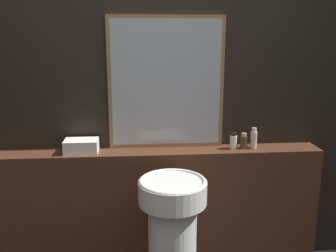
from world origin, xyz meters
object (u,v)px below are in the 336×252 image
(shampoo_bottle, at_px, (233,141))
(lotion_bottle, at_px, (254,139))
(towel_stack, at_px, (81,146))
(mirror, at_px, (166,83))
(conditioner_bottle, at_px, (244,141))
(pedestal_sink, at_px, (172,238))

(shampoo_bottle, relative_size, lotion_bottle, 0.78)
(towel_stack, bearing_deg, shampoo_bottle, 0.00)
(mirror, height_order, conditioner_bottle, mirror)
(lotion_bottle, bearing_deg, mirror, 171.66)
(conditioner_bottle, bearing_deg, lotion_bottle, 0.00)
(towel_stack, bearing_deg, pedestal_sink, -36.83)
(towel_stack, xyz_separation_m, conditioner_bottle, (1.10, 0.00, 0.01))
(pedestal_sink, relative_size, shampoo_bottle, 7.58)
(pedestal_sink, distance_m, towel_stack, 0.85)
(conditioner_bottle, bearing_deg, towel_stack, 180.00)
(pedestal_sink, distance_m, mirror, 1.00)
(towel_stack, distance_m, shampoo_bottle, 1.03)
(shampoo_bottle, distance_m, conditioner_bottle, 0.07)
(pedestal_sink, relative_size, conditioner_bottle, 7.85)
(towel_stack, bearing_deg, mirror, 8.68)
(pedestal_sink, bearing_deg, shampoo_bottle, 42.84)
(mirror, height_order, towel_stack, mirror)
(shampoo_bottle, bearing_deg, pedestal_sink, -137.16)
(towel_stack, height_order, shampoo_bottle, shampoo_bottle)
(towel_stack, distance_m, conditioner_bottle, 1.10)
(pedestal_sink, bearing_deg, mirror, 89.54)
(pedestal_sink, distance_m, shampoo_bottle, 0.78)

